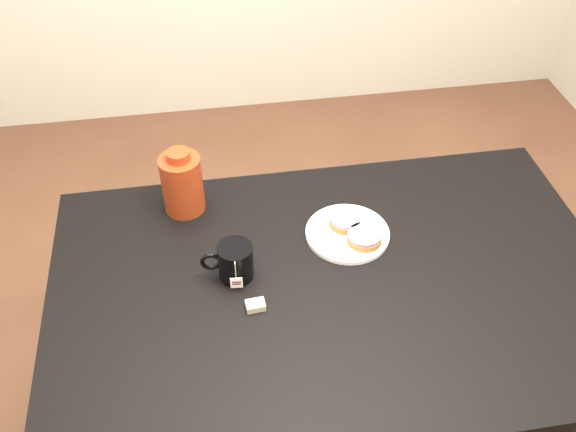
{
  "coord_description": "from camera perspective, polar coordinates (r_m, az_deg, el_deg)",
  "views": [
    {
      "loc": [
        -0.28,
        -1.02,
        1.93
      ],
      "look_at": [
        -0.09,
        0.19,
        0.81
      ],
      "focal_mm": 40.0,
      "sensor_mm": 36.0,
      "label": 1
    }
  ],
  "objects": [
    {
      "name": "teabag_pouch",
      "position": [
        1.53,
        -2.91,
        -7.94
      ],
      "size": [
        0.05,
        0.04,
        0.02
      ],
      "primitive_type": "cube",
      "rotation": [
        0.0,
        0.0,
        0.08
      ],
      "color": "#C6B793",
      "rests_on": "table"
    },
    {
      "name": "plate",
      "position": [
        1.7,
        5.31,
        -1.49
      ],
      "size": [
        0.22,
        0.22,
        0.02
      ],
      "color": "white",
      "rests_on": "table"
    },
    {
      "name": "mug",
      "position": [
        1.57,
        -4.76,
        -4.06
      ],
      "size": [
        0.13,
        0.1,
        0.1
      ],
      "rotation": [
        0.0,
        0.0,
        -0.08
      ],
      "color": "black",
      "rests_on": "table"
    },
    {
      "name": "table",
      "position": [
        1.65,
        4.05,
        -7.79
      ],
      "size": [
        1.4,
        0.9,
        0.75
      ],
      "color": "black",
      "rests_on": "ground_plane"
    },
    {
      "name": "bagel_package",
      "position": [
        1.75,
        -9.39,
        2.91
      ],
      "size": [
        0.13,
        0.13,
        0.19
      ],
      "rotation": [
        0.0,
        0.0,
        0.24
      ],
      "color": "#641C0D",
      "rests_on": "table"
    },
    {
      "name": "bagel_back",
      "position": [
        1.71,
        5.16,
        -0.37
      ],
      "size": [
        0.13,
        0.13,
        0.03
      ],
      "color": "brown",
      "rests_on": "plate"
    },
    {
      "name": "bagel_front",
      "position": [
        1.67,
        6.81,
        -1.89
      ],
      "size": [
        0.1,
        0.1,
        0.03
      ],
      "color": "brown",
      "rests_on": "plate"
    }
  ]
}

